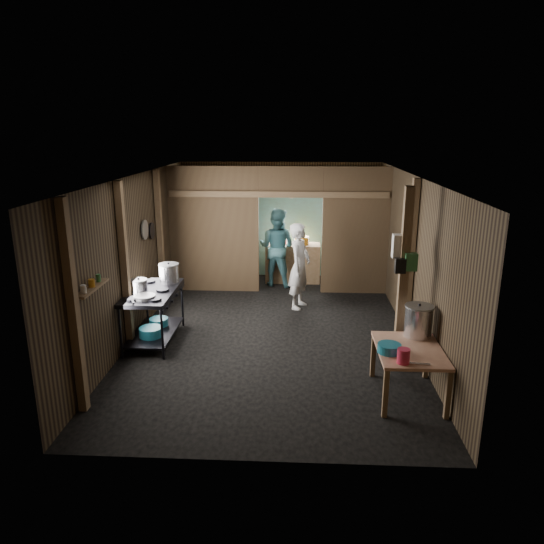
# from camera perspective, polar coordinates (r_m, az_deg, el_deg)

# --- Properties ---
(floor) EXTENTS (4.50, 7.00, 0.00)m
(floor) POSITION_cam_1_polar(r_m,az_deg,el_deg) (8.65, 0.07, -6.66)
(floor) COLOR black
(floor) RESTS_ON ground
(ceiling) EXTENTS (4.50, 7.00, 0.00)m
(ceiling) POSITION_cam_1_polar(r_m,az_deg,el_deg) (8.02, 0.08, 10.76)
(ceiling) COLOR #4C4946
(ceiling) RESTS_ON ground
(wall_back) EXTENTS (4.50, 0.00, 2.60)m
(wall_back) POSITION_cam_1_polar(r_m,az_deg,el_deg) (11.66, 0.95, 5.92)
(wall_back) COLOR #473823
(wall_back) RESTS_ON ground
(wall_front) EXTENTS (4.50, 0.00, 2.60)m
(wall_front) POSITION_cam_1_polar(r_m,az_deg,el_deg) (4.93, -2.02, -8.28)
(wall_front) COLOR #473823
(wall_front) RESTS_ON ground
(wall_left) EXTENTS (0.00, 7.00, 2.60)m
(wall_left) POSITION_cam_1_polar(r_m,az_deg,el_deg) (8.65, -15.00, 1.85)
(wall_left) COLOR #473823
(wall_left) RESTS_ON ground
(wall_right) EXTENTS (0.00, 7.00, 2.60)m
(wall_right) POSITION_cam_1_polar(r_m,az_deg,el_deg) (8.43, 15.53, 1.46)
(wall_right) COLOR #473823
(wall_right) RESTS_ON ground
(partition_left) EXTENTS (1.85, 0.10, 2.60)m
(partition_left) POSITION_cam_1_polar(r_m,az_deg,el_deg) (10.52, -6.56, 4.73)
(partition_left) COLOR brown
(partition_left) RESTS_ON floor
(partition_right) EXTENTS (1.35, 0.10, 2.60)m
(partition_right) POSITION_cam_1_polar(r_m,az_deg,el_deg) (10.44, 9.39, 4.54)
(partition_right) COLOR brown
(partition_right) RESTS_ON floor
(partition_header) EXTENTS (1.30, 0.10, 0.60)m
(partition_header) POSITION_cam_1_polar(r_m,az_deg,el_deg) (10.23, 2.13, 10.17)
(partition_header) COLOR brown
(partition_header) RESTS_ON wall_back
(turquoise_panel) EXTENTS (4.40, 0.06, 2.50)m
(turquoise_panel) POSITION_cam_1_polar(r_m,az_deg,el_deg) (11.61, 0.94, 5.63)
(turquoise_panel) COLOR #74C4C5
(turquoise_panel) RESTS_ON wall_back
(back_counter) EXTENTS (1.20, 0.50, 0.85)m
(back_counter) POSITION_cam_1_polar(r_m,az_deg,el_deg) (11.30, 2.35, 1.05)
(back_counter) COLOR #7F654A
(back_counter) RESTS_ON floor
(wall_clock) EXTENTS (0.20, 0.03, 0.20)m
(wall_clock) POSITION_cam_1_polar(r_m,az_deg,el_deg) (11.47, 2.21, 8.78)
(wall_clock) COLOR silver
(wall_clock) RESTS_ON wall_back
(post_left_a) EXTENTS (0.10, 0.12, 2.60)m
(post_left_a) POSITION_cam_1_polar(r_m,az_deg,el_deg) (6.30, -21.49, -3.94)
(post_left_a) COLOR #7F654A
(post_left_a) RESTS_ON floor
(post_left_b) EXTENTS (0.10, 0.12, 2.60)m
(post_left_b) POSITION_cam_1_polar(r_m,az_deg,el_deg) (7.89, -16.25, 0.43)
(post_left_b) COLOR #7F654A
(post_left_b) RESTS_ON floor
(post_left_c) EXTENTS (0.10, 0.12, 2.60)m
(post_left_c) POSITION_cam_1_polar(r_m,az_deg,el_deg) (9.75, -12.49, 3.57)
(post_left_c) COLOR #7F654A
(post_left_c) RESTS_ON floor
(post_right) EXTENTS (0.10, 0.12, 2.60)m
(post_right) POSITION_cam_1_polar(r_m,az_deg,el_deg) (8.23, 15.35, 1.12)
(post_right) COLOR #7F654A
(post_right) RESTS_ON floor
(post_free) EXTENTS (0.12, 0.12, 2.60)m
(post_free) POSITION_cam_1_polar(r_m,az_deg,el_deg) (7.12, 14.56, -1.08)
(post_free) COLOR #7F654A
(post_free) RESTS_ON floor
(cross_beam) EXTENTS (4.40, 0.12, 0.12)m
(cross_beam) POSITION_cam_1_polar(r_m,az_deg,el_deg) (10.21, 0.69, 8.76)
(cross_beam) COLOR #7F654A
(cross_beam) RESTS_ON wall_left
(pan_lid_big) EXTENTS (0.03, 0.34, 0.34)m
(pan_lid_big) POSITION_cam_1_polar(r_m,az_deg,el_deg) (8.93, -14.14, 4.65)
(pan_lid_big) COLOR gray
(pan_lid_big) RESTS_ON wall_left
(pan_lid_small) EXTENTS (0.03, 0.30, 0.30)m
(pan_lid_small) POSITION_cam_1_polar(r_m,az_deg,el_deg) (9.33, -13.40, 4.54)
(pan_lid_small) COLOR black
(pan_lid_small) RESTS_ON wall_left
(wall_shelf) EXTENTS (0.14, 0.80, 0.03)m
(wall_shelf) POSITION_cam_1_polar(r_m,az_deg,el_deg) (6.69, -19.63, -1.71)
(wall_shelf) COLOR #7F654A
(wall_shelf) RESTS_ON wall_left
(jar_white) EXTENTS (0.07, 0.07, 0.10)m
(jar_white) POSITION_cam_1_polar(r_m,az_deg,el_deg) (6.45, -20.51, -1.83)
(jar_white) COLOR silver
(jar_white) RESTS_ON wall_shelf
(jar_yellow) EXTENTS (0.08, 0.08, 0.10)m
(jar_yellow) POSITION_cam_1_polar(r_m,az_deg,el_deg) (6.67, -19.68, -1.18)
(jar_yellow) COLOR orange
(jar_yellow) RESTS_ON wall_shelf
(jar_green) EXTENTS (0.06, 0.06, 0.10)m
(jar_green) POSITION_cam_1_polar(r_m,az_deg,el_deg) (6.87, -19.00, -0.65)
(jar_green) COLOR #306F3A
(jar_green) RESTS_ON wall_shelf
(bag_white) EXTENTS (0.22, 0.15, 0.32)m
(bag_white) POSITION_cam_1_polar(r_m,az_deg,el_deg) (7.07, 14.31, 2.84)
(bag_white) COLOR silver
(bag_white) RESTS_ON post_free
(bag_green) EXTENTS (0.16, 0.12, 0.24)m
(bag_green) POSITION_cam_1_polar(r_m,az_deg,el_deg) (7.00, 15.38, 1.12)
(bag_green) COLOR #306F3A
(bag_green) RESTS_ON post_free
(bag_black) EXTENTS (0.14, 0.10, 0.20)m
(bag_black) POSITION_cam_1_polar(r_m,az_deg,el_deg) (6.97, 14.26, 0.70)
(bag_black) COLOR black
(bag_black) RESTS_ON post_free
(gas_range) EXTENTS (0.75, 1.45, 0.86)m
(gas_range) POSITION_cam_1_polar(r_m,az_deg,el_deg) (8.32, -13.20, -4.86)
(gas_range) COLOR black
(gas_range) RESTS_ON floor
(prep_table) EXTENTS (0.81, 1.11, 0.66)m
(prep_table) POSITION_cam_1_polar(r_m,az_deg,el_deg) (6.78, 15.07, -10.87)
(prep_table) COLOR tan
(prep_table) RESTS_ON floor
(stove_pot_large) EXTENTS (0.42, 0.42, 0.34)m
(stove_pot_large) POSITION_cam_1_polar(r_m,az_deg,el_deg) (8.51, -11.53, -0.20)
(stove_pot_large) COLOR silver
(stove_pot_large) RESTS_ON gas_range
(stove_pot_med) EXTENTS (0.34, 0.34, 0.23)m
(stove_pot_med) POSITION_cam_1_polar(r_m,az_deg,el_deg) (8.11, -14.78, -1.60)
(stove_pot_med) COLOR silver
(stove_pot_med) RESTS_ON gas_range
(frying_pan) EXTENTS (0.53, 0.63, 0.07)m
(frying_pan) POSITION_cam_1_polar(r_m,az_deg,el_deg) (7.82, -14.18, -2.74)
(frying_pan) COLOR gray
(frying_pan) RESTS_ON gas_range
(blue_tub_front) EXTENTS (0.36, 0.36, 0.15)m
(blue_tub_front) POSITION_cam_1_polar(r_m,az_deg,el_deg) (8.21, -13.51, -6.59)
(blue_tub_front) COLOR teal
(blue_tub_front) RESTS_ON gas_range
(blue_tub_back) EXTENTS (0.31, 0.31, 0.12)m
(blue_tub_back) POSITION_cam_1_polar(r_m,az_deg,el_deg) (8.62, -12.66, -5.51)
(blue_tub_back) COLOR teal
(blue_tub_back) RESTS_ON gas_range
(stock_pot) EXTENTS (0.50, 0.50, 0.45)m
(stock_pot) POSITION_cam_1_polar(r_m,az_deg,el_deg) (6.98, 16.18, -5.38)
(stock_pot) COLOR silver
(stock_pot) RESTS_ON prep_table
(wash_basin) EXTENTS (0.35, 0.35, 0.11)m
(wash_basin) POSITION_cam_1_polar(r_m,az_deg,el_deg) (6.45, 13.09, -8.37)
(wash_basin) COLOR teal
(wash_basin) RESTS_ON prep_table
(pink_bucket) EXTENTS (0.18, 0.18, 0.18)m
(pink_bucket) POSITION_cam_1_polar(r_m,az_deg,el_deg) (6.20, 14.61, -9.16)
(pink_bucket) COLOR #C52745
(pink_bucket) RESTS_ON prep_table
(knife) EXTENTS (0.30, 0.07, 0.01)m
(knife) POSITION_cam_1_polar(r_m,az_deg,el_deg) (6.25, 16.06, -9.88)
(knife) COLOR silver
(knife) RESTS_ON prep_table
(yellow_tub) EXTENTS (0.32, 0.32, 0.18)m
(yellow_tub) POSITION_cam_1_polar(r_m,az_deg,el_deg) (11.18, 3.37, 3.58)
(yellow_tub) COLOR orange
(yellow_tub) RESTS_ON back_counter
(red_cup) EXTENTS (0.12, 0.12, 0.14)m
(red_cup) POSITION_cam_1_polar(r_m,az_deg,el_deg) (11.19, 1.34, 3.51)
(red_cup) COLOR #BE2438
(red_cup) RESTS_ON back_counter
(cook) EXTENTS (0.57, 0.69, 1.63)m
(cook) POSITION_cam_1_polar(r_m,az_deg,el_deg) (9.53, 3.13, 0.67)
(cook) COLOR white
(cook) RESTS_ON floor
(worker_back) EXTENTS (0.99, 0.88, 1.68)m
(worker_back) POSITION_cam_1_polar(r_m,az_deg,el_deg) (10.93, 0.55, 2.80)
(worker_back) COLOR teal
(worker_back) RESTS_ON floor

